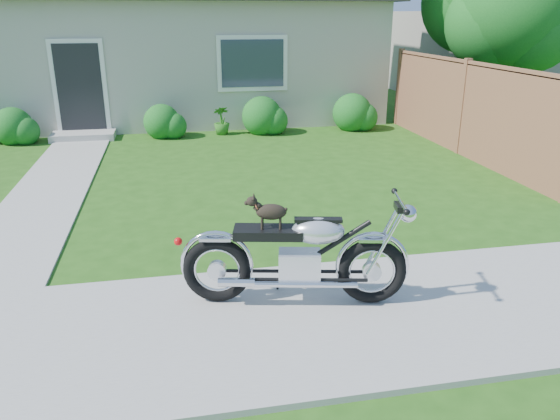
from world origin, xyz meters
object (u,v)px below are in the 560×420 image
(house, at_px, (147,35))
(tree_near, at_px, (519,15))
(potted_plant_right, at_px, (222,121))
(motorcycle_with_dog, at_px, (300,256))
(fence, at_px, (463,107))

(house, relative_size, tree_near, 2.99)
(potted_plant_right, distance_m, motorcycle_with_dog, 8.28)
(house, relative_size, motorcycle_with_dog, 5.73)
(house, distance_m, potted_plant_right, 4.24)
(fence, distance_m, potted_plant_right, 5.44)
(tree_near, bearing_deg, fence, -137.71)
(fence, height_order, potted_plant_right, fence)
(house, distance_m, motorcycle_with_dog, 11.94)
(house, distance_m, tree_near, 9.64)
(motorcycle_with_dog, bearing_deg, potted_plant_right, 101.95)
(potted_plant_right, height_order, motorcycle_with_dog, motorcycle_with_dog)
(fence, xyz_separation_m, motorcycle_with_dog, (-4.66, -5.47, -0.41))
(fence, distance_m, tree_near, 3.73)
(potted_plant_right, xyz_separation_m, motorcycle_with_dog, (-0.04, -8.27, 0.20))
(tree_near, height_order, potted_plant_right, tree_near)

